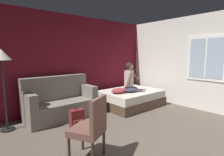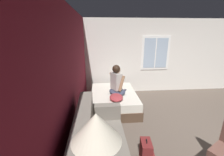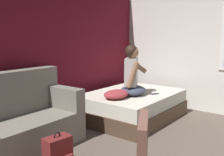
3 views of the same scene
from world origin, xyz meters
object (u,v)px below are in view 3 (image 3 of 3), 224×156
(throw_pillow, at_px, (116,94))
(cell_phone, at_px, (154,94))
(couch, at_px, (14,123))
(person_seated, at_px, (132,75))
(bed, at_px, (132,106))
(backpack, at_px, (58,155))

(throw_pillow, xyz_separation_m, cell_phone, (0.66, -0.35, -0.07))
(couch, height_order, person_seated, person_seated)
(person_seated, bearing_deg, cell_phone, -47.38)
(throw_pillow, bearing_deg, bed, 2.80)
(bed, xyz_separation_m, couch, (-2.11, 0.44, 0.16))
(backpack, bearing_deg, bed, 10.65)
(cell_phone, bearing_deg, couch, -87.80)
(bed, distance_m, backpack, 2.13)
(bed, relative_size, cell_phone, 12.62)
(bed, bearing_deg, throw_pillow, -177.20)
(person_seated, bearing_deg, backpack, -170.95)
(bed, height_order, cell_phone, cell_phone)
(bed, xyz_separation_m, backpack, (-2.09, -0.39, -0.04))
(couch, xyz_separation_m, backpack, (0.02, -0.84, -0.20))
(couch, relative_size, cell_phone, 11.92)
(couch, bearing_deg, cell_phone, -20.07)
(couch, distance_m, cell_phone, 2.40)
(person_seated, height_order, throw_pillow, person_seated)
(couch, relative_size, backpack, 3.75)
(person_seated, relative_size, cell_phone, 6.08)
(bed, relative_size, backpack, 3.97)
(cell_phone, bearing_deg, backpack, -67.32)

